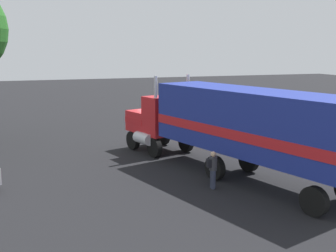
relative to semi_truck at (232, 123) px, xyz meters
name	(u,v)px	position (x,y,z in m)	size (l,w,h in m)	color
ground_plane	(161,147)	(6.62, 1.31, -2.52)	(120.00, 120.00, 0.00)	black
lane_stripe_near	(241,156)	(2.87, -2.19, -2.52)	(4.40, 0.16, 0.01)	silver
lane_stripe_mid	(270,150)	(3.58, -4.51, -2.52)	(4.40, 0.16, 0.01)	silver
lane_stripe_far	(300,143)	(4.61, -7.37, -2.52)	(4.40, 0.16, 0.01)	silver
semi_truck	(232,123)	(0.00, 0.00, 0.00)	(14.27, 6.51, 4.50)	red
person_bystander	(213,168)	(-1.52, 1.66, -1.63)	(0.34, 0.45, 1.63)	#2D3347
motorcycle	(322,161)	(-0.78, -4.65, -2.04)	(2.05, 0.68, 1.12)	black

